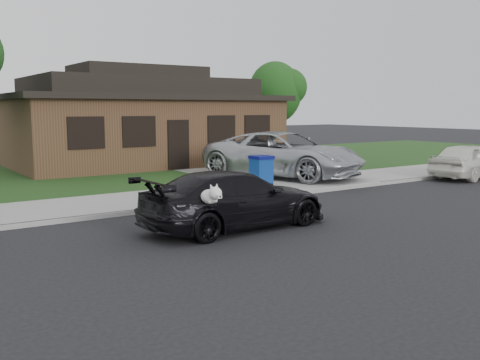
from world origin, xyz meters
TOP-DOWN VIEW (x-y plane):
  - ground at (0.00, 0.00)m, footprint 120.00×120.00m
  - sidewalk at (0.00, 5.00)m, footprint 60.00×3.00m
  - curb at (0.00, 3.50)m, footprint 60.00×0.12m
  - lawn at (0.00, 13.00)m, footprint 60.00×13.00m
  - driveway at (6.00, 10.00)m, footprint 4.50×13.00m
  - sedan at (0.00, 0.67)m, footprint 4.69×2.32m
  - minivan at (6.20, 6.53)m, footprint 4.92×6.89m
  - white_compact at (12.69, 2.82)m, footprint 4.30×2.11m
  - recycling_bin at (3.88, 4.86)m, footprint 0.65×0.69m
  - house at (4.00, 15.00)m, footprint 12.60×8.60m
  - tree_1 at (12.14, 14.40)m, footprint 3.15×3.00m

SIDE VIEW (x-z plane):
  - ground at x=0.00m, z-range 0.00..0.00m
  - sidewalk at x=0.00m, z-range 0.00..0.12m
  - curb at x=0.00m, z-range 0.00..0.12m
  - lawn at x=0.00m, z-range 0.00..0.13m
  - driveway at x=6.00m, z-range 0.00..0.14m
  - recycling_bin at x=3.88m, z-range 0.13..1.20m
  - sedan at x=0.00m, z-range 0.00..1.34m
  - white_compact at x=12.69m, z-range 0.00..1.41m
  - minivan at x=6.20m, z-range 0.14..1.88m
  - house at x=4.00m, z-range -0.19..4.46m
  - tree_1 at x=12.14m, z-range 1.09..6.34m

